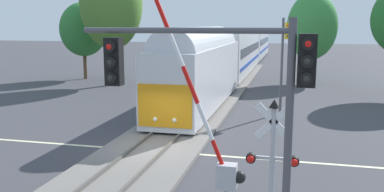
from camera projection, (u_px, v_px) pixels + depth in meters
The scene contains 11 objects.
ground_plane at pixel (152, 151), 18.55m from camera, with size 220.00×220.00×0.00m, color #3D3D42.
road_centre_stripe at pixel (152, 151), 18.55m from camera, with size 44.00×0.20×0.01m.
railway_track at pixel (152, 149), 18.53m from camera, with size 4.40×80.00×0.32m.
commuter_train at pixel (240, 49), 48.52m from camera, with size 3.04×63.52×5.16m.
crossing_gate_near at pixel (219, 154), 11.44m from camera, with size 2.70×0.40×6.61m.
crossing_signal_mast at pixel (273, 155), 10.68m from camera, with size 1.36×0.44×3.75m.
traffic_signal_far_side at pixel (284, 50), 25.55m from camera, with size 0.53×0.38×6.04m.
traffic_signal_near_right at pixel (228, 90), 8.10m from camera, with size 4.70×0.38×5.77m.
oak_behind_train at pixel (111, 3), 37.40m from camera, with size 5.71×5.71×11.74m.
elm_centre_background at pixel (312, 27), 39.22m from camera, with size 4.74×4.74×8.60m.
pine_left_background at pixel (84, 29), 42.29m from camera, with size 4.83×4.83×7.89m.
Camera 1 is at (5.93, -16.92, 5.64)m, focal length 38.44 mm.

